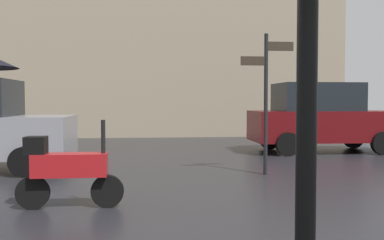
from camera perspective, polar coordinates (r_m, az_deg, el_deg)
name	(u,v)px	position (r m, az deg, el deg)	size (l,w,h in m)	color
parked_scooter	(67,169)	(6.33, -16.09, -6.13)	(1.48, 0.32, 1.23)	black
parked_car_left	(321,117)	(13.37, 16.55, 0.32)	(4.20, 1.93, 2.02)	#590C0F
street_signpost	(266,89)	(8.96, 9.68, 3.99)	(1.08, 0.08, 2.86)	black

